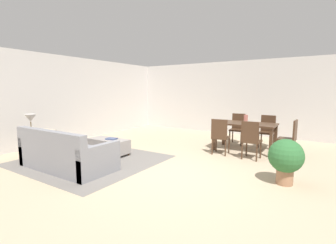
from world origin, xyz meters
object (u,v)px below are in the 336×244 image
dining_chair_near_right (251,138)px  dining_chair_far_left (238,127)px  ottoman_table (109,145)px  vase_centerpiece (246,119)px  table_lamp (30,119)px  dining_chair_head_east (290,136)px  side_table (32,141)px  couch (66,155)px  dining_table (245,127)px  potted_plant (286,158)px  dining_chair_near_left (220,135)px  book_on_ottoman (112,139)px  dining_chair_far_right (267,129)px

dining_chair_near_right → dining_chair_far_left: same height
ottoman_table → vase_centerpiece: size_ratio=4.90×
table_lamp → dining_chair_head_east: (5.20, 3.51, -0.44)m
side_table → dining_chair_head_east: size_ratio=0.60×
couch → dining_table: 4.52m
ottoman_table → vase_centerpiece: (2.84, 2.26, 0.64)m
ottoman_table → potted_plant: 4.10m
side_table → table_lamp: 0.52m
vase_centerpiece → side_table: bearing=-139.3°
dining_chair_near_left → dining_chair_head_east: size_ratio=1.00×
ottoman_table → dining_chair_head_east: bearing=29.7°
table_lamp → book_on_ottoman: bearing=43.0°
ottoman_table → dining_chair_far_left: (2.39, 3.07, 0.29)m
dining_table → dining_chair_far_right: dining_chair_far_right is taller
dining_table → vase_centerpiece: 0.21m
dining_chair_far_right → book_on_ottoman: 4.37m
dining_chair_near_right → dining_chair_head_east: size_ratio=1.00×
couch → side_table: size_ratio=3.80×
book_on_ottoman → couch: bearing=-90.6°
ottoman_table → dining_chair_near_right: bearing=24.6°
table_lamp → vase_centerpiece: bearing=40.7°
dining_chair_head_east → vase_centerpiece: size_ratio=4.13×
dining_chair_far_right → book_on_ottoman: (-3.16, -3.03, -0.10)m
couch → dining_table: bearing=52.5°
dining_table → book_on_ottoman: dining_table is taller
side_table → ottoman_table: bearing=45.1°
side_table → vase_centerpiece: 5.42m
dining_chair_near_right → dining_chair_head_east: same height
dining_chair_far_left → potted_plant: bearing=-59.2°
dining_chair_near_right → dining_chair_far_left: size_ratio=1.00×
ottoman_table → book_on_ottoman: 0.21m
dining_chair_far_right → dining_chair_head_east: bearing=-49.1°
table_lamp → dining_chair_far_left: size_ratio=0.57×
vase_centerpiece → dining_chair_near_left: bearing=-119.5°
dining_chair_head_east → book_on_ottoman: size_ratio=3.54×
dining_chair_far_left → dining_chair_head_east: bearing=-28.1°
ottoman_table → table_lamp: (-1.26, -1.26, 0.73)m
dining_chair_head_east → vase_centerpiece: bearing=179.4°
dining_chair_head_east → couch: bearing=-137.4°
dining_chair_near_left → ottoman_table: bearing=-148.1°
side_table → dining_chair_far_left: size_ratio=0.60×
dining_table → table_lamp: bearing=-139.1°
dining_chair_near_left → potted_plant: size_ratio=1.15×
dining_chair_near_left → dining_chair_head_east: 1.70m
couch → book_on_ottoman: 1.31m
vase_centerpiece → dining_chair_near_right: bearing=-66.4°
dining_chair_far_left → dining_chair_far_right: 0.86m
ottoman_table → dining_table: dining_table is taller
side_table → dining_table: 5.41m
dining_table → potted_plant: size_ratio=1.96×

